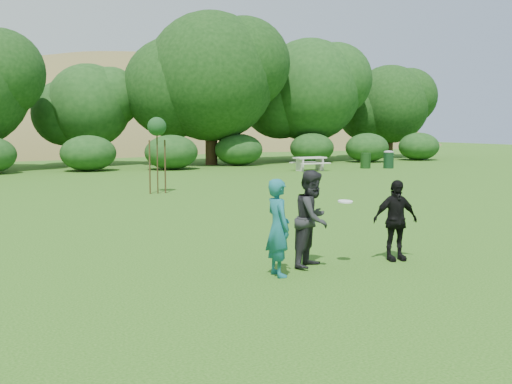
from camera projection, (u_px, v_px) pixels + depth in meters
ground at (333, 268)px, 11.60m from camera, size 120.00×120.00×0.00m
player_teal at (278, 228)px, 10.91m from camera, size 0.45×0.64×1.67m
player_grey at (313, 219)px, 11.63m from camera, size 1.08×1.04×1.76m
player_black at (395, 220)px, 12.18m from camera, size 0.96×0.55×1.54m
trash_can_near at (366, 161)px, 37.59m from camera, size 0.60×0.60×0.90m
frisbee at (345, 202)px, 11.61m from camera, size 0.27×0.27×0.05m
sapling at (157, 129)px, 23.74m from camera, size 0.70×0.70×2.85m
picnic_table at (310, 161)px, 35.61m from camera, size 1.80×1.48×0.76m
trash_can_lidded at (389, 159)px, 37.59m from camera, size 0.60×0.60×1.05m
tree_row at (101, 85)px, 37.80m from camera, size 53.92×10.38×9.62m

